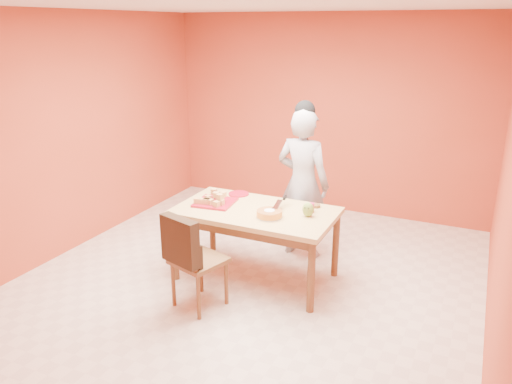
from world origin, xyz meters
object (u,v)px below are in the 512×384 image
at_px(red_dinner_plate, 239,194).
at_px(dining_table, 256,218).
at_px(egg_ornament, 308,210).
at_px(checker_tin, 316,206).
at_px(person, 303,184).
at_px(pastry_platter, 215,202).
at_px(magenta_glass, 311,208).
at_px(sponge_cake, 269,213).
at_px(dining_chair, 198,259).

bearing_deg(red_dinner_plate, dining_table, -43.44).
distance_m(egg_ornament, checker_tin, 0.29).
bearing_deg(egg_ornament, person, 96.11).
bearing_deg(red_dinner_plate, person, 33.11).
distance_m(pastry_platter, magenta_glass, 1.01).
distance_m(sponge_cake, checker_tin, 0.56).
relative_size(dining_table, magenta_glass, 17.23).
distance_m(dining_table, person, 0.80).
height_order(dining_table, dining_chair, dining_chair).
bearing_deg(pastry_platter, egg_ornament, 3.40).
distance_m(dining_table, checker_tin, 0.63).
relative_size(dining_table, dining_chair, 1.69).
relative_size(egg_ornament, checker_tin, 1.48).
height_order(dining_chair, sponge_cake, dining_chair).
bearing_deg(person, dining_table, 78.72).
relative_size(dining_chair, red_dinner_plate, 4.21).
bearing_deg(dining_chair, magenta_glass, 66.38).
height_order(pastry_platter, magenta_glass, magenta_glass).
distance_m(dining_chair, magenta_glass, 1.24).
bearing_deg(egg_ornament, red_dinner_plate, 143.69).
distance_m(pastry_platter, sponge_cake, 0.68).
bearing_deg(dining_table, sponge_cake, -32.85).
bearing_deg(person, dining_chair, 78.26).
height_order(person, sponge_cake, person).
distance_m(dining_table, dining_chair, 0.80).
bearing_deg(checker_tin, magenta_glass, -88.88).
height_order(person, magenta_glass, person).
relative_size(person, checker_tin, 17.46).
bearing_deg(sponge_cake, magenta_glass, 44.27).
distance_m(dining_chair, sponge_cake, 0.82).
bearing_deg(dining_chair, checker_tin, 70.87).
bearing_deg(sponge_cake, egg_ornament, 28.80).
height_order(dining_chair, magenta_glass, dining_chair).
relative_size(pastry_platter, red_dinner_plate, 1.71).
bearing_deg(dining_chair, sponge_cake, 69.63).
height_order(dining_table, egg_ornament, egg_ornament).
xyz_separation_m(dining_chair, red_dinner_plate, (-0.13, 1.09, 0.28)).
relative_size(dining_table, pastry_platter, 4.16).
bearing_deg(pastry_platter, dining_chair, -73.32).
height_order(person, checker_tin, person).
xyz_separation_m(person, egg_ornament, (0.31, -0.70, -0.02)).
bearing_deg(red_dinner_plate, pastry_platter, -104.11).
bearing_deg(sponge_cake, red_dinner_plate, 140.05).
relative_size(pastry_platter, magenta_glass, 4.14).
height_order(dining_table, red_dinner_plate, red_dinner_plate).
bearing_deg(dining_chair, person, 88.79).
bearing_deg(checker_tin, red_dinner_plate, 178.68).
bearing_deg(pastry_platter, magenta_glass, 10.72).
bearing_deg(magenta_glass, person, 117.49).
relative_size(person, egg_ornament, 11.78).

